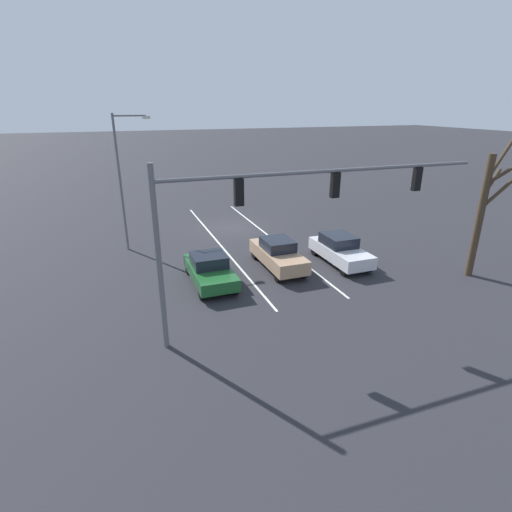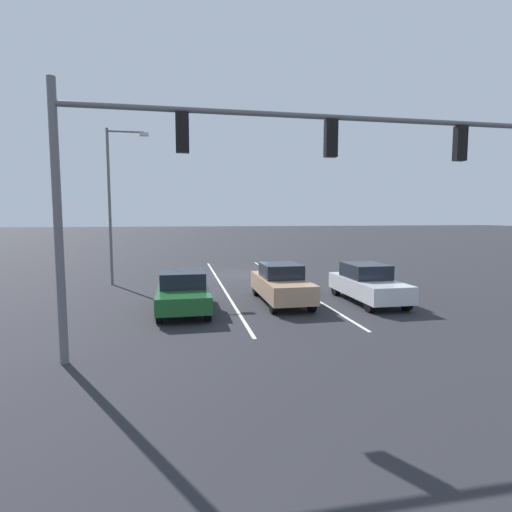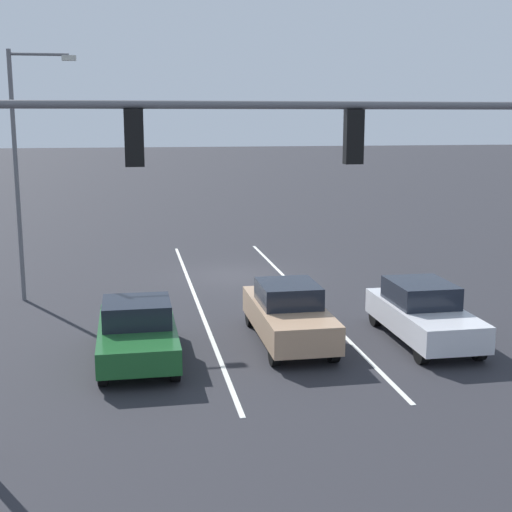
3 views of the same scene
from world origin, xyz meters
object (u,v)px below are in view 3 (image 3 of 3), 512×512
at_px(car_silver_leftlane_front, 423,313).
at_px(traffic_signal_gantry, 223,171).
at_px(car_darkgreen_rightlane_front, 137,331).
at_px(car_tan_midlane_front, 288,313).
at_px(street_lamp_right_shoulder, 23,159).

height_order(car_silver_leftlane_front, traffic_signal_gantry, traffic_signal_gantry).
distance_m(car_silver_leftlane_front, car_darkgreen_rightlane_front, 7.55).
bearing_deg(traffic_signal_gantry, car_silver_leftlane_front, -139.88).
relative_size(car_tan_midlane_front, street_lamp_right_shoulder, 0.57).
bearing_deg(street_lamp_right_shoulder, car_silver_leftlane_front, 149.48).
bearing_deg(street_lamp_right_shoulder, car_darkgreen_rightlane_front, 116.89).
relative_size(car_silver_leftlane_front, traffic_signal_gantry, 0.33).
relative_size(car_silver_leftlane_front, street_lamp_right_shoulder, 0.55).
height_order(car_darkgreen_rightlane_front, traffic_signal_gantry, traffic_signal_gantry).
bearing_deg(car_silver_leftlane_front, car_darkgreen_rightlane_front, 1.34).
relative_size(traffic_signal_gantry, street_lamp_right_shoulder, 1.65).
bearing_deg(car_darkgreen_rightlane_front, traffic_signal_gantry, 106.93).
distance_m(car_tan_midlane_front, street_lamp_right_shoulder, 10.16).
xyz_separation_m(car_silver_leftlane_front, car_tan_midlane_front, (3.57, -0.52, 0.01)).
bearing_deg(car_tan_midlane_front, car_darkgreen_rightlane_front, 9.92).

